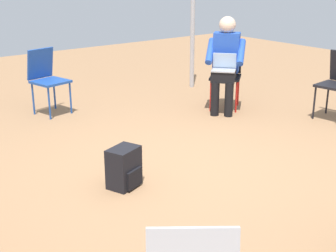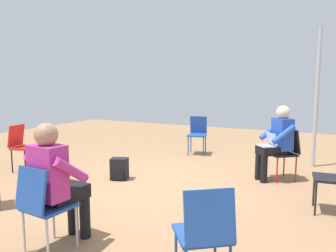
{
  "view_description": "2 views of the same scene",
  "coord_description": "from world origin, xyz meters",
  "px_view_note": "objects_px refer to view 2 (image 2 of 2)",
  "views": [
    {
      "loc": [
        2.69,
        3.09,
        1.84
      ],
      "look_at": [
        0.3,
        -0.0,
        0.51
      ],
      "focal_mm": 50.0,
      "sensor_mm": 36.0,
      "label": 1
    },
    {
      "loc": [
        -2.44,
        4.26,
        1.6
      ],
      "look_at": [
        -0.15,
        -0.22,
        0.94
      ],
      "focal_mm": 35.0,
      "sensor_mm": 36.0,
      "label": 2
    }
  ],
  "objects_px": {
    "chair_southwest": "(285,150)",
    "chair_north": "(43,203)",
    "person_in_magenta": "(56,178)",
    "chair_northwest": "(205,231)",
    "chair_east": "(22,144)",
    "backpack_near_laptop_user": "(119,170)",
    "person_with_laptop": "(277,139)",
    "chair_south": "(198,132)"
  },
  "relations": [
    {
      "from": "backpack_near_laptop_user",
      "to": "chair_southwest",
      "type": "bearing_deg",
      "value": -152.96
    },
    {
      "from": "chair_east",
      "to": "chair_southwest",
      "type": "xyz_separation_m",
      "value": [
        -4.35,
        -1.61,
        0.0
      ]
    },
    {
      "from": "chair_northwest",
      "to": "chair_southwest",
      "type": "bearing_deg",
      "value": 50.0
    },
    {
      "from": "chair_east",
      "to": "chair_northwest",
      "type": "distance_m",
      "value": 4.58
    },
    {
      "from": "chair_southwest",
      "to": "chair_northwest",
      "type": "height_order",
      "value": "same"
    },
    {
      "from": "chair_east",
      "to": "chair_southwest",
      "type": "relative_size",
      "value": 1.0
    },
    {
      "from": "chair_east",
      "to": "person_in_magenta",
      "type": "xyz_separation_m",
      "value": [
        -2.68,
        1.78,
        0.2
      ]
    },
    {
      "from": "chair_south",
      "to": "chair_north",
      "type": "height_order",
      "value": "same"
    },
    {
      "from": "person_in_magenta",
      "to": "backpack_near_laptop_user",
      "type": "relative_size",
      "value": 3.44
    },
    {
      "from": "chair_northwest",
      "to": "person_in_magenta",
      "type": "xyz_separation_m",
      "value": [
        1.54,
        -0.03,
        0.2
      ]
    },
    {
      "from": "chair_southwest",
      "to": "chair_north",
      "type": "distance_m",
      "value": 3.93
    },
    {
      "from": "backpack_near_laptop_user",
      "to": "chair_north",
      "type": "bearing_deg",
      "value": 108.57
    },
    {
      "from": "chair_southwest",
      "to": "person_in_magenta",
      "type": "relative_size",
      "value": 0.69
    },
    {
      "from": "chair_east",
      "to": "person_in_magenta",
      "type": "bearing_deg",
      "value": 44.03
    },
    {
      "from": "chair_north",
      "to": "person_in_magenta",
      "type": "xyz_separation_m",
      "value": [
        -0.01,
        -0.17,
        0.2
      ]
    },
    {
      "from": "chair_south",
      "to": "backpack_near_laptop_user",
      "type": "xyz_separation_m",
      "value": [
        0.41,
        2.47,
        -0.34
      ]
    },
    {
      "from": "chair_northwest",
      "to": "chair_south",
      "type": "bearing_deg",
      "value": 74.75
    },
    {
      "from": "chair_southwest",
      "to": "chair_northwest",
      "type": "relative_size",
      "value": 1.0
    },
    {
      "from": "chair_northwest",
      "to": "person_with_laptop",
      "type": "relative_size",
      "value": 0.69
    },
    {
      "from": "chair_east",
      "to": "person_with_laptop",
      "type": "xyz_separation_m",
      "value": [
        -4.22,
        -1.5,
        0.2
      ]
    },
    {
      "from": "chair_east",
      "to": "chair_north",
      "type": "distance_m",
      "value": 3.3
    },
    {
      "from": "chair_northwest",
      "to": "backpack_near_laptop_user",
      "type": "distance_m",
      "value": 3.19
    },
    {
      "from": "chair_southwest",
      "to": "chair_north",
      "type": "xyz_separation_m",
      "value": [
        1.69,
        3.55,
        0.0
      ]
    },
    {
      "from": "person_with_laptop",
      "to": "person_in_magenta",
      "type": "bearing_deg",
      "value": 114.95
    },
    {
      "from": "person_in_magenta",
      "to": "backpack_near_laptop_user",
      "type": "xyz_separation_m",
      "value": [
        0.79,
        -2.13,
        -0.54
      ]
    },
    {
      "from": "chair_north",
      "to": "person_with_laptop",
      "type": "distance_m",
      "value": 3.79
    },
    {
      "from": "chair_south",
      "to": "chair_north",
      "type": "distance_m",
      "value": 4.79
    },
    {
      "from": "person_with_laptop",
      "to": "person_in_magenta",
      "type": "height_order",
      "value": "same"
    },
    {
      "from": "chair_southwest",
      "to": "chair_south",
      "type": "height_order",
      "value": "same"
    },
    {
      "from": "chair_north",
      "to": "backpack_near_laptop_user",
      "type": "height_order",
      "value": "chair_north"
    },
    {
      "from": "chair_south",
      "to": "chair_northwest",
      "type": "xyz_separation_m",
      "value": [
        -1.91,
        4.63,
        0.0
      ]
    },
    {
      "from": "chair_northwest",
      "to": "chair_east",
      "type": "bearing_deg",
      "value": 119.12
    },
    {
      "from": "person_with_laptop",
      "to": "person_in_magenta",
      "type": "relative_size",
      "value": 1.0
    },
    {
      "from": "chair_east",
      "to": "backpack_near_laptop_user",
      "type": "xyz_separation_m",
      "value": [
        -1.89,
        -0.36,
        -0.34
      ]
    },
    {
      "from": "chair_south",
      "to": "chair_northwest",
      "type": "bearing_deg",
      "value": 99.73
    },
    {
      "from": "chair_northwest",
      "to": "backpack_near_laptop_user",
      "type": "bearing_deg",
      "value": 99.36
    },
    {
      "from": "chair_north",
      "to": "person_in_magenta",
      "type": "height_order",
      "value": "person_in_magenta"
    },
    {
      "from": "chair_north",
      "to": "person_in_magenta",
      "type": "relative_size",
      "value": 0.69
    },
    {
      "from": "person_in_magenta",
      "to": "chair_northwest",
      "type": "bearing_deg",
      "value": 3.8
    },
    {
      "from": "chair_north",
      "to": "person_in_magenta",
      "type": "distance_m",
      "value": 0.26
    },
    {
      "from": "chair_northwest",
      "to": "backpack_near_laptop_user",
      "type": "xyz_separation_m",
      "value": [
        2.32,
        -2.16,
        -0.34
      ]
    },
    {
      "from": "chair_east",
      "to": "chair_north",
      "type": "height_order",
      "value": "same"
    }
  ]
}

